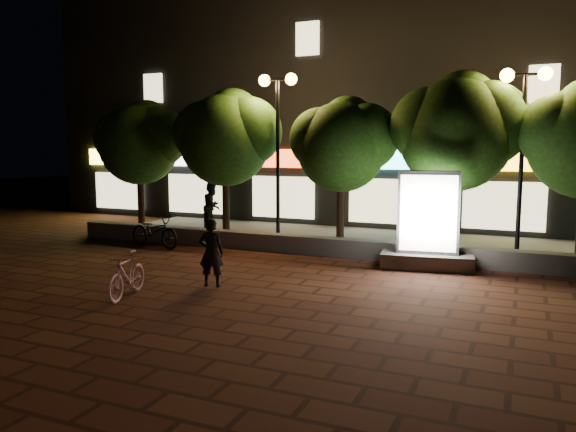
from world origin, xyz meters
The scene contains 15 objects.
ground centered at (0.00, 0.00, 0.00)m, with size 80.00×80.00×0.00m, color #4E2718.
retaining_wall centered at (0.00, 4.00, 0.25)m, with size 16.00×0.45×0.50m, color slate.
sidewalk centered at (0.00, 6.50, 0.04)m, with size 16.00×5.00×0.08m, color slate.
building_block centered at (-0.01, 12.99, 5.00)m, with size 28.00×8.12×11.30m.
tree_far_left centered at (-6.95, 5.46, 3.29)m, with size 3.36×2.80×4.63m.
tree_left centered at (-3.45, 5.46, 3.44)m, with size 3.60×3.00×4.89m.
tree_mid centered at (0.55, 5.46, 3.22)m, with size 3.24×2.70×4.50m.
tree_right centered at (3.86, 5.46, 3.57)m, with size 3.72×3.10×5.07m.
street_lamp_left centered at (-1.50, 5.20, 4.03)m, with size 1.26×0.36×5.18m.
street_lamp_right centered at (5.50, 5.20, 3.89)m, with size 1.26×0.36×4.98m.
ad_kiosk centered at (3.43, 3.50, 0.99)m, with size 2.39×1.43×2.45m.
scooter_pink centered at (-1.69, -1.74, 0.46)m, with size 0.43×1.53×0.92m, color #CB86A1.
rider centered at (-0.57, -0.32, 0.75)m, with size 0.55×0.36×1.51m, color black.
scooter_parked centered at (-4.61, 3.00, 0.51)m, with size 0.67×1.93×1.01m, color black.
pedestrian centered at (-4.57, 6.29, 0.95)m, with size 0.84×0.66×1.73m, color black.
Camera 1 is at (5.61, -10.35, 3.03)m, focal length 34.05 mm.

